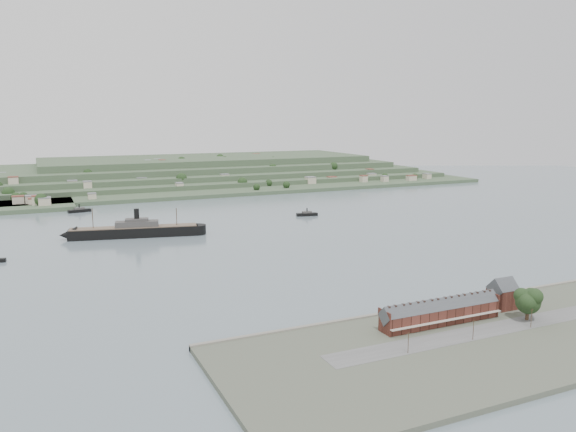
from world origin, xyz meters
name	(u,v)px	position (x,y,z in m)	size (l,w,h in m)	color
ground	(291,243)	(0.00, 0.00, 0.00)	(1400.00, 1400.00, 0.00)	slate
near_shore	(492,338)	(0.00, -186.75, 1.01)	(220.00, 80.00, 2.60)	#4C5142
terrace_row	(441,312)	(-10.00, -168.02, 6.84)	(55.60, 9.80, 11.07)	#411F17
gabled_building	(503,294)	(27.50, -164.00, 8.19)	(10.40, 10.18, 14.09)	#411F17
far_peninsula	(187,173)	(27.91, 393.10, 11.88)	(760.00, 309.00, 30.00)	#374D33
steamship	(131,231)	(-97.25, 65.82, 4.55)	(101.88, 31.43, 24.65)	black
ferry_west	(79,210)	(-122.97, 195.21, 1.79)	(20.47, 8.57, 7.44)	black
ferry_east	(307,214)	(57.56, 92.59, 1.67)	(19.21, 8.97, 6.95)	black
fig_tree	(530,300)	(25.82, -180.32, 10.73)	(12.81, 11.10, 14.30)	#3F2C1D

